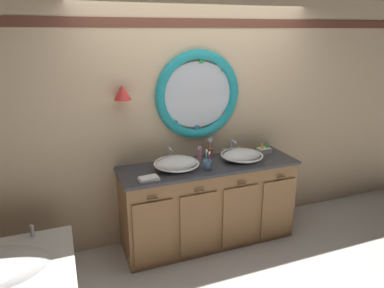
{
  "coord_description": "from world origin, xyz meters",
  "views": [
    {
      "loc": [
        -1.38,
        -2.89,
        2.25
      ],
      "look_at": [
        -0.18,
        0.25,
        1.16
      ],
      "focal_mm": 32.93,
      "sensor_mm": 36.0,
      "label": 1
    }
  ],
  "objects_px": {
    "soap_dispenser": "(199,154)",
    "folded_hand_towel": "(149,179)",
    "toiletry_basket": "(264,150)",
    "sink_basin_right": "(242,155)",
    "toothbrush_holder_left": "(207,164)",
    "sink_basin_left": "(176,164)",
    "toothbrush_holder_right": "(210,152)"
  },
  "relations": [
    {
      "from": "soap_dispenser",
      "to": "folded_hand_towel",
      "type": "bearing_deg",
      "value": -154.16
    },
    {
      "from": "soap_dispenser",
      "to": "toiletry_basket",
      "type": "xyz_separation_m",
      "value": [
        0.79,
        -0.02,
        -0.04
      ]
    },
    {
      "from": "sink_basin_right",
      "to": "folded_hand_towel",
      "type": "relative_size",
      "value": 2.38
    },
    {
      "from": "toothbrush_holder_left",
      "to": "folded_hand_towel",
      "type": "bearing_deg",
      "value": -176.39
    },
    {
      "from": "sink_basin_left",
      "to": "toothbrush_holder_right",
      "type": "height_order",
      "value": "toothbrush_holder_right"
    },
    {
      "from": "sink_basin_left",
      "to": "toothbrush_holder_right",
      "type": "xyz_separation_m",
      "value": [
        0.47,
        0.23,
        -0.0
      ]
    },
    {
      "from": "soap_dispenser",
      "to": "folded_hand_towel",
      "type": "height_order",
      "value": "soap_dispenser"
    },
    {
      "from": "soap_dispenser",
      "to": "sink_basin_left",
      "type": "bearing_deg",
      "value": -153.81
    },
    {
      "from": "sink_basin_right",
      "to": "toothbrush_holder_right",
      "type": "relative_size",
      "value": 2.1
    },
    {
      "from": "sink_basin_left",
      "to": "toothbrush_holder_right",
      "type": "bearing_deg",
      "value": 25.69
    },
    {
      "from": "sink_basin_right",
      "to": "folded_hand_towel",
      "type": "bearing_deg",
      "value": -171.67
    },
    {
      "from": "sink_basin_left",
      "to": "sink_basin_right",
      "type": "height_order",
      "value": "sink_basin_left"
    },
    {
      "from": "toothbrush_holder_right",
      "to": "soap_dispenser",
      "type": "bearing_deg",
      "value": -155.28
    },
    {
      "from": "sink_basin_left",
      "to": "folded_hand_towel",
      "type": "xyz_separation_m",
      "value": [
        -0.33,
        -0.16,
        -0.05
      ]
    },
    {
      "from": "folded_hand_towel",
      "to": "toiletry_basket",
      "type": "xyz_separation_m",
      "value": [
        1.43,
        0.29,
        0.02
      ]
    },
    {
      "from": "sink_basin_left",
      "to": "toiletry_basket",
      "type": "bearing_deg",
      "value": 6.76
    },
    {
      "from": "toothbrush_holder_left",
      "to": "toothbrush_holder_right",
      "type": "height_order",
      "value": "toothbrush_holder_left"
    },
    {
      "from": "folded_hand_towel",
      "to": "toiletry_basket",
      "type": "height_order",
      "value": "toiletry_basket"
    },
    {
      "from": "sink_basin_left",
      "to": "toothbrush_holder_left",
      "type": "bearing_deg",
      "value": -22.47
    },
    {
      "from": "sink_basin_right",
      "to": "soap_dispenser",
      "type": "relative_size",
      "value": 2.7
    },
    {
      "from": "sink_basin_left",
      "to": "soap_dispenser",
      "type": "xyz_separation_m",
      "value": [
        0.31,
        0.15,
        0.01
      ]
    },
    {
      "from": "sink_basin_left",
      "to": "toiletry_basket",
      "type": "relative_size",
      "value": 3.06
    },
    {
      "from": "toothbrush_holder_left",
      "to": "toothbrush_holder_right",
      "type": "distance_m",
      "value": 0.39
    },
    {
      "from": "toothbrush_holder_right",
      "to": "soap_dispenser",
      "type": "height_order",
      "value": "toothbrush_holder_right"
    },
    {
      "from": "toothbrush_holder_left",
      "to": "soap_dispenser",
      "type": "bearing_deg",
      "value": 84.86
    },
    {
      "from": "sink_basin_left",
      "to": "toothbrush_holder_right",
      "type": "relative_size",
      "value": 2.11
    },
    {
      "from": "toothbrush_holder_left",
      "to": "soap_dispenser",
      "type": "height_order",
      "value": "toothbrush_holder_left"
    },
    {
      "from": "toothbrush_holder_right",
      "to": "toiletry_basket",
      "type": "xyz_separation_m",
      "value": [
        0.63,
        -0.09,
        -0.03
      ]
    },
    {
      "from": "sink_basin_left",
      "to": "toothbrush_holder_left",
      "type": "relative_size",
      "value": 2.1
    },
    {
      "from": "sink_basin_left",
      "to": "toothbrush_holder_left",
      "type": "xyz_separation_m",
      "value": [
        0.28,
        -0.12,
        -0.01
      ]
    },
    {
      "from": "sink_basin_right",
      "to": "toothbrush_holder_left",
      "type": "xyz_separation_m",
      "value": [
        -0.46,
        -0.12,
        0.0
      ]
    },
    {
      "from": "toothbrush_holder_left",
      "to": "sink_basin_left",
      "type": "bearing_deg",
      "value": 157.53
    }
  ]
}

